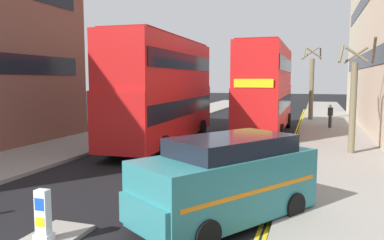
# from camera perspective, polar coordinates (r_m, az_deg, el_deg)

# --- Properties ---
(sidewalk_right) EXTENTS (4.00, 80.00, 0.14)m
(sidewalk_right) POSITION_cam_1_polar(r_m,az_deg,el_deg) (20.44, 20.80, -3.95)
(sidewalk_right) COLOR gray
(sidewalk_right) RESTS_ON ground
(sidewalk_left) EXTENTS (4.00, 80.00, 0.14)m
(sidewalk_left) POSITION_cam_1_polar(r_m,az_deg,el_deg) (23.60, -12.58, -2.38)
(sidewalk_left) COLOR gray
(sidewalk_left) RESTS_ON ground
(kerb_line_outer) EXTENTS (0.10, 56.00, 0.01)m
(kerb_line_outer) POSITION_cam_1_polar(r_m,az_deg,el_deg) (18.48, 14.57, -4.99)
(kerb_line_outer) COLOR yellow
(kerb_line_outer) RESTS_ON ground
(kerb_line_inner) EXTENTS (0.10, 56.00, 0.01)m
(kerb_line_inner) POSITION_cam_1_polar(r_m,az_deg,el_deg) (18.49, 14.07, -4.97)
(kerb_line_inner) COLOR yellow
(kerb_line_inner) RESTS_ON ground
(keep_left_bollard) EXTENTS (0.36, 0.28, 1.11)m
(keep_left_bollard) POSITION_cam_1_polar(r_m,az_deg,el_deg) (8.86, -21.33, -13.41)
(keep_left_bollard) COLOR silver
(keep_left_bollard) RESTS_ON traffic_island
(double_decker_bus_away) EXTENTS (3.04, 10.88, 5.64)m
(double_decker_bus_away) POSITION_cam_1_polar(r_m,az_deg,el_deg) (20.22, -4.32, 4.77)
(double_decker_bus_away) COLOR red
(double_decker_bus_away) RESTS_ON ground
(double_decker_bus_oncoming) EXTENTS (2.82, 10.81, 5.64)m
(double_decker_bus_oncoming) POSITION_cam_1_polar(r_m,az_deg,el_deg) (25.00, 10.98, 4.93)
(double_decker_bus_oncoming) COLOR red
(double_decker_bus_oncoming) RESTS_ON ground
(taxi_minivan) EXTENTS (4.20, 5.04, 2.12)m
(taxi_minivan) POSITION_cam_1_polar(r_m,az_deg,el_deg) (9.39, 4.82, -8.93)
(taxi_minivan) COLOR teal
(taxi_minivan) RESTS_ON ground
(pedestrian_far) EXTENTS (0.34, 0.22, 1.62)m
(pedestrian_far) POSITION_cam_1_polar(r_m,az_deg,el_deg) (28.09, 19.92, 0.62)
(pedestrian_far) COLOR #2D2D38
(pedestrian_far) RESTS_ON sidewalk_right
(street_tree_near) EXTENTS (1.69, 1.74, 6.08)m
(street_tree_near) POSITION_cam_1_polar(r_m,az_deg,el_deg) (33.44, 17.39, 4.97)
(street_tree_near) COLOR #6B6047
(street_tree_near) RESTS_ON sidewalk_right
(street_tree_mid) EXTENTS (1.61, 1.55, 5.20)m
(street_tree_mid) POSITION_cam_1_polar(r_m,az_deg,el_deg) (18.73, 22.99, 3.02)
(street_tree_mid) COLOR #6B6047
(street_tree_mid) RESTS_ON sidewalk_right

